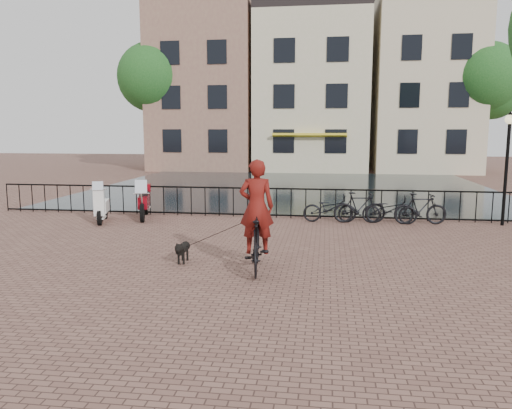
# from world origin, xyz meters

# --- Properties ---
(ground) EXTENTS (100.00, 100.00, 0.00)m
(ground) POSITION_xyz_m (0.00, 0.00, 0.00)
(ground) COLOR brown
(ground) RESTS_ON ground
(canal_water) EXTENTS (20.00, 20.00, 0.00)m
(canal_water) POSITION_xyz_m (0.00, 17.30, 0.00)
(canal_water) COLOR black
(canal_water) RESTS_ON ground
(railing) EXTENTS (20.00, 0.05, 1.02)m
(railing) POSITION_xyz_m (0.00, 8.00, 0.50)
(railing) COLOR black
(railing) RESTS_ON ground
(canal_house_left) EXTENTS (7.50, 9.00, 12.80)m
(canal_house_left) POSITION_xyz_m (-7.50, 30.00, 6.40)
(canal_house_left) COLOR #82564B
(canal_house_left) RESTS_ON ground
(canal_house_mid) EXTENTS (8.00, 9.50, 11.80)m
(canal_house_mid) POSITION_xyz_m (0.50, 30.00, 5.90)
(canal_house_mid) COLOR beige
(canal_house_mid) RESTS_ON ground
(canal_house_right) EXTENTS (7.00, 9.00, 13.30)m
(canal_house_right) POSITION_xyz_m (8.50, 30.00, 6.65)
(canal_house_right) COLOR beige
(canal_house_right) RESTS_ON ground
(tree_far_left) EXTENTS (5.04, 5.04, 9.27)m
(tree_far_left) POSITION_xyz_m (-11.00, 27.00, 6.73)
(tree_far_left) COLOR black
(tree_far_left) RESTS_ON ground
(tree_far_right) EXTENTS (4.76, 4.76, 8.76)m
(tree_far_right) POSITION_xyz_m (12.00, 27.00, 6.35)
(tree_far_right) COLOR black
(tree_far_right) RESTS_ON ground
(lamp_post) EXTENTS (0.30, 0.30, 3.45)m
(lamp_post) POSITION_xyz_m (7.20, 7.60, 2.38)
(lamp_post) COLOR black
(lamp_post) RESTS_ON ground
(cyclist) EXTENTS (0.94, 2.09, 2.79)m
(cyclist) POSITION_xyz_m (0.23, 1.47, 1.06)
(cyclist) COLOR black
(cyclist) RESTS_ON ground
(dog) EXTENTS (0.28, 0.78, 0.52)m
(dog) POSITION_xyz_m (-1.52, 1.90, 0.26)
(dog) COLOR black
(dog) RESTS_ON ground
(motorcycle) EXTENTS (0.99, 2.04, 1.42)m
(motorcycle) POSITION_xyz_m (-4.44, 7.25, 0.71)
(motorcycle) COLOR maroon
(motorcycle) RESTS_ON ground
(scooter) EXTENTS (0.86, 1.60, 1.43)m
(scooter) POSITION_xyz_m (-5.55, 6.41, 0.71)
(scooter) COLOR white
(scooter) RESTS_ON ground
(parked_bike_0) EXTENTS (1.75, 0.71, 0.90)m
(parked_bike_0) POSITION_xyz_m (1.80, 7.40, 0.45)
(parked_bike_0) COLOR black
(parked_bike_0) RESTS_ON ground
(parked_bike_1) EXTENTS (1.70, 0.65, 1.00)m
(parked_bike_1) POSITION_xyz_m (2.75, 7.40, 0.50)
(parked_bike_1) COLOR black
(parked_bike_1) RESTS_ON ground
(parked_bike_2) EXTENTS (1.76, 0.73, 0.90)m
(parked_bike_2) POSITION_xyz_m (3.70, 7.40, 0.45)
(parked_bike_2) COLOR black
(parked_bike_2) RESTS_ON ground
(parked_bike_3) EXTENTS (1.71, 0.67, 1.00)m
(parked_bike_3) POSITION_xyz_m (4.65, 7.40, 0.50)
(parked_bike_3) COLOR black
(parked_bike_3) RESTS_ON ground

